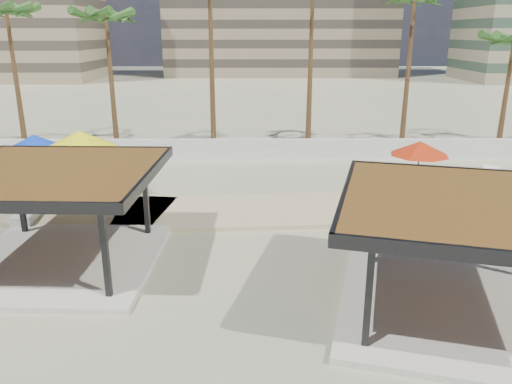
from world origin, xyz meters
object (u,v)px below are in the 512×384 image
lounger_a (28,213)px  lounger_d (471,187)px  umbrella_c (420,148)px  lounger_c (426,206)px  pavilion_west (55,208)px  pavilion_central (466,247)px  lounger_b (490,186)px

lounger_a → lounger_d: size_ratio=1.09×
umbrella_c → lounger_a: umbrella_c is taller
umbrella_c → lounger_c: 3.12m
pavilion_west → lounger_c: 14.07m
pavilion_central → umbrella_c: bearing=93.8°
pavilion_west → lounger_a: size_ratio=2.92×
umbrella_c → lounger_b: umbrella_c is taller
pavilion_west → lounger_a: bearing=127.3°
lounger_a → lounger_c: size_ratio=1.14×
pavilion_west → lounger_d: pavilion_west is taller
pavilion_west → umbrella_c: 15.31m
lounger_c → lounger_d: lounger_d is taller
lounger_c → lounger_d: size_ratio=0.96×
umbrella_c → lounger_a: bearing=-168.6°
lounger_c → lounger_d: (2.96, 2.61, 0.01)m
pavilion_central → lounger_a: (-14.25, 6.80, -1.54)m
lounger_a → lounger_c: bearing=-93.3°
pavilion_central → pavilion_west: 11.98m
lounger_c → lounger_b: bearing=-48.3°
lounger_a → lounger_b: size_ratio=0.89×
pavilion_central → lounger_d: pavilion_central is taller
pavilion_central → lounger_a: 15.87m
lounger_b → umbrella_c: bearing=116.9°
lounger_b → lounger_d: bearing=115.0°
umbrella_c → lounger_d: (2.60, 0.12, -1.83)m
pavilion_central → umbrella_c: (2.00, 10.08, 0.27)m
pavilion_central → lounger_a: bearing=169.5°
umbrella_c → lounger_a: (-16.25, -3.28, -1.81)m
lounger_b → lounger_a: bearing=124.7°
lounger_a → lounger_b: lounger_b is taller
lounger_b → lounger_d: (-0.84, -0.00, -0.03)m
pavilion_west → lounger_b: pavilion_west is taller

